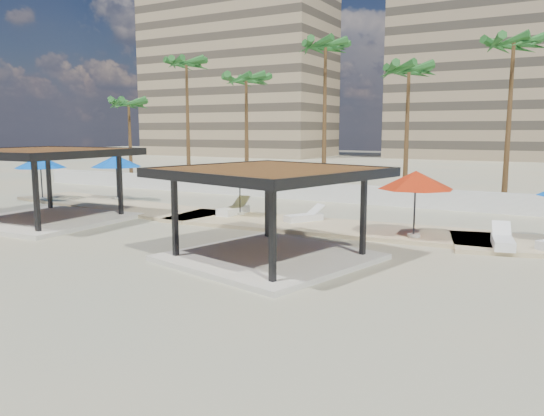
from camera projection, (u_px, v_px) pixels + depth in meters
The scene contains 20 objects.
ground at pixel (197, 253), 20.40m from camera, with size 200.00×200.00×0.00m, color tan.
promenade at pixel (325, 225), 26.04m from camera, with size 44.45×7.97×0.24m.
boundary_wall at pixel (348, 194), 34.13m from camera, with size 56.00×0.30×1.20m, color silver.
building_west at pixel (237, 72), 97.16m from camera, with size 34.00×16.00×32.40m.
building_mid at pixel (516, 69), 83.74m from camera, with size 38.00×16.00×30.40m.
pavilion_central at pixel (270, 205), 18.94m from camera, with size 8.03×8.03×3.36m.
pavilion_west at pixel (43, 179), 26.84m from camera, with size 7.72×7.72×3.73m.
umbrella_a at pixel (40, 162), 34.17m from camera, with size 3.28×3.28×2.83m.
umbrella_b at pixel (240, 174), 28.12m from camera, with size 3.40×3.40×2.53m.
umbrella_c at pixel (416, 180), 22.13m from camera, with size 3.98×3.98×2.81m.
umbrella_f at pixel (116, 161), 34.45m from camera, with size 3.79×3.79×2.89m.
lounger_a at pixel (234, 210), 28.60m from camera, with size 0.80×2.35×0.89m.
lounger_b at pixel (304, 217), 26.41m from camera, with size 1.61×2.13×0.78m.
lounger_c at pixel (503, 241), 20.59m from camera, with size 1.13×2.34×0.85m.
palm_a at pixel (129, 106), 45.36m from camera, with size 3.00×3.00×7.78m.
palm_b at pixel (186, 68), 42.39m from camera, with size 3.00×3.00×10.83m.
palm_c at pixel (246, 84), 39.20m from camera, with size 3.00×3.00×9.22m.
palm_d at pixel (326, 53), 36.71m from camera, with size 3.00×3.00×11.27m.
palm_e at pixel (409, 75), 33.65m from camera, with size 3.00×3.00×9.28m.
palm_f at pixel (513, 50), 30.76m from camera, with size 3.00×3.00×10.53m.
Camera 1 is at (12.24, -15.99, 4.68)m, focal length 35.00 mm.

